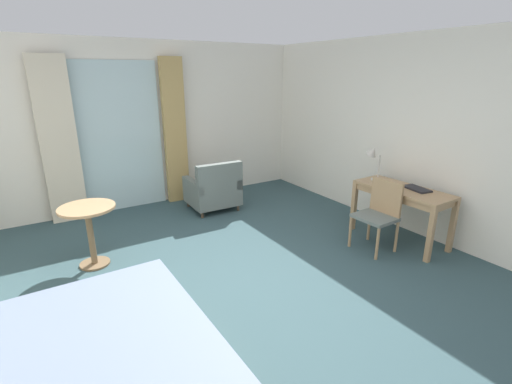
% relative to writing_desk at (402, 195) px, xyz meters
% --- Properties ---
extents(ground, '(6.37, 6.81, 0.10)m').
position_rel_writing_desk_xyz_m(ground, '(-2.46, 0.15, -0.68)').
color(ground, '#334C51').
extents(wall_back, '(5.97, 0.12, 2.64)m').
position_rel_writing_desk_xyz_m(wall_back, '(-2.46, 3.29, 0.69)').
color(wall_back, white).
rests_on(wall_back, ground).
extents(wall_right, '(0.12, 6.41, 2.64)m').
position_rel_writing_desk_xyz_m(wall_right, '(0.46, 0.15, 0.69)').
color(wall_right, white).
rests_on(wall_right, ground).
extents(balcony_glass_door, '(1.30, 0.02, 2.33)m').
position_rel_writing_desk_xyz_m(balcony_glass_door, '(-2.76, 3.21, 0.53)').
color(balcony_glass_door, silver).
rests_on(balcony_glass_door, ground).
extents(curtain_panel_left, '(0.50, 0.10, 2.39)m').
position_rel_writing_desk_xyz_m(curtain_panel_left, '(-3.62, 3.11, 0.57)').
color(curtain_panel_left, beige).
rests_on(curtain_panel_left, ground).
extents(curtain_panel_right, '(0.37, 0.10, 2.39)m').
position_rel_writing_desk_xyz_m(curtain_panel_right, '(-1.89, 3.11, 0.57)').
color(curtain_panel_right, tan).
rests_on(curtain_panel_right, ground).
extents(writing_desk, '(0.55, 1.24, 0.73)m').
position_rel_writing_desk_xyz_m(writing_desk, '(0.00, 0.00, 0.00)').
color(writing_desk, tan).
rests_on(writing_desk, ground).
extents(desk_chair, '(0.42, 0.48, 0.88)m').
position_rel_writing_desk_xyz_m(desk_chair, '(-0.43, -0.01, -0.13)').
color(desk_chair, slate).
rests_on(desk_chair, ground).
extents(desk_lamp, '(0.18, 0.30, 0.47)m').
position_rel_writing_desk_xyz_m(desk_lamp, '(0.01, 0.53, 0.41)').
color(desk_lamp, '#B7B2A8').
rests_on(desk_lamp, writing_desk).
extents(closed_book, '(0.23, 0.36, 0.02)m').
position_rel_writing_desk_xyz_m(closed_book, '(0.09, -0.13, 0.11)').
color(closed_book, '#232328').
rests_on(closed_book, writing_desk).
extents(armchair_by_window, '(0.76, 0.73, 0.82)m').
position_rel_writing_desk_xyz_m(armchair_by_window, '(-1.58, 2.34, -0.30)').
color(armchair_by_window, slate).
rests_on(armchair_by_window, ground).
extents(round_cafe_table, '(0.61, 0.61, 0.72)m').
position_rel_writing_desk_xyz_m(round_cafe_table, '(-3.57, 1.44, -0.10)').
color(round_cafe_table, tan).
rests_on(round_cafe_table, ground).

